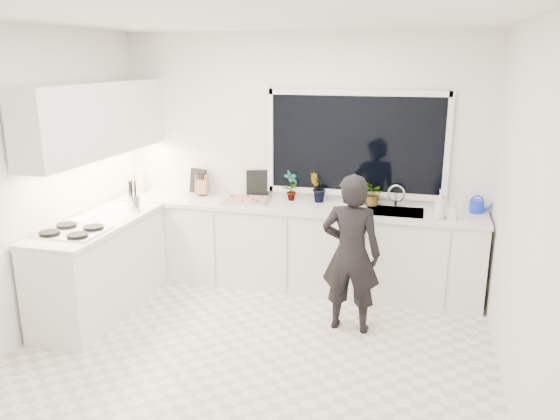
# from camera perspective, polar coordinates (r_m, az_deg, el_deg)

# --- Properties ---
(floor) EXTENTS (4.00, 3.50, 0.02)m
(floor) POSITION_cam_1_polar(r_m,az_deg,el_deg) (4.85, -2.72, -14.46)
(floor) COLOR beige
(floor) RESTS_ON ground
(wall_back) EXTENTS (4.00, 0.02, 2.70)m
(wall_back) POSITION_cam_1_polar(r_m,az_deg,el_deg) (6.00, 2.18, 5.29)
(wall_back) COLOR white
(wall_back) RESTS_ON ground
(wall_left) EXTENTS (0.02, 3.50, 2.70)m
(wall_left) POSITION_cam_1_polar(r_m,az_deg,el_deg) (5.30, -24.17, 2.55)
(wall_left) COLOR white
(wall_left) RESTS_ON ground
(wall_right) EXTENTS (0.02, 3.50, 2.70)m
(wall_right) POSITION_cam_1_polar(r_m,az_deg,el_deg) (4.20, 24.15, -0.55)
(wall_right) COLOR white
(wall_right) RESTS_ON ground
(ceiling) EXTENTS (4.00, 3.50, 0.02)m
(ceiling) POSITION_cam_1_polar(r_m,az_deg,el_deg) (4.22, -3.22, 19.51)
(ceiling) COLOR white
(ceiling) RESTS_ON wall_back
(window) EXTENTS (1.80, 0.02, 1.00)m
(window) POSITION_cam_1_polar(r_m,az_deg,el_deg) (5.83, 7.92, 6.85)
(window) COLOR black
(window) RESTS_ON wall_back
(base_cabinets_back) EXTENTS (3.92, 0.58, 0.88)m
(base_cabinets_back) POSITION_cam_1_polar(r_m,az_deg,el_deg) (5.94, 1.43, -3.90)
(base_cabinets_back) COLOR white
(base_cabinets_back) RESTS_ON floor
(base_cabinets_left) EXTENTS (0.58, 1.60, 0.88)m
(base_cabinets_left) POSITION_cam_1_polar(r_m,az_deg,el_deg) (5.62, -18.21, -5.86)
(base_cabinets_left) COLOR white
(base_cabinets_left) RESTS_ON floor
(countertop_back) EXTENTS (3.94, 0.62, 0.04)m
(countertop_back) POSITION_cam_1_polar(r_m,az_deg,el_deg) (5.79, 1.44, 0.36)
(countertop_back) COLOR silver
(countertop_back) RESTS_ON base_cabinets_back
(countertop_left) EXTENTS (0.62, 1.60, 0.04)m
(countertop_left) POSITION_cam_1_polar(r_m,az_deg,el_deg) (5.48, -18.62, -1.37)
(countertop_left) COLOR silver
(countertop_left) RESTS_ON base_cabinets_left
(upper_cabinets) EXTENTS (0.34, 2.10, 0.70)m
(upper_cabinets) POSITION_cam_1_polar(r_m,az_deg,el_deg) (5.65, -18.54, 9.00)
(upper_cabinets) COLOR white
(upper_cabinets) RESTS_ON wall_left
(sink) EXTENTS (0.58, 0.42, 0.14)m
(sink) POSITION_cam_1_polar(r_m,az_deg,el_deg) (5.67, 11.83, -0.62)
(sink) COLOR silver
(sink) RESTS_ON countertop_back
(faucet) EXTENTS (0.03, 0.03, 0.22)m
(faucet) POSITION_cam_1_polar(r_m,az_deg,el_deg) (5.82, 12.03, 1.42)
(faucet) COLOR silver
(faucet) RESTS_ON countertop_back
(stovetop) EXTENTS (0.56, 0.48, 0.03)m
(stovetop) POSITION_cam_1_polar(r_m,az_deg,el_deg) (5.21, -20.92, -2.05)
(stovetop) COLOR black
(stovetop) RESTS_ON countertop_left
(person) EXTENTS (0.55, 0.37, 1.46)m
(person) POSITION_cam_1_polar(r_m,az_deg,el_deg) (4.93, 7.42, -4.55)
(person) COLOR black
(person) RESTS_ON floor
(pizza_tray) EXTENTS (0.53, 0.41, 0.03)m
(pizza_tray) POSITION_cam_1_polar(r_m,az_deg,el_deg) (5.91, -3.55, 0.98)
(pizza_tray) COLOR silver
(pizza_tray) RESTS_ON countertop_back
(pizza) EXTENTS (0.48, 0.37, 0.01)m
(pizza) POSITION_cam_1_polar(r_m,az_deg,el_deg) (5.90, -3.55, 1.14)
(pizza) COLOR red
(pizza) RESTS_ON pizza_tray
(watering_can) EXTENTS (0.14, 0.14, 0.13)m
(watering_can) POSITION_cam_1_polar(r_m,az_deg,el_deg) (5.82, 19.87, 0.35)
(watering_can) COLOR #1630D3
(watering_can) RESTS_ON countertop_back
(paper_towel_roll) EXTENTS (0.13, 0.13, 0.26)m
(paper_towel_roll) POSITION_cam_1_polar(r_m,az_deg,el_deg) (6.52, -14.35, 2.96)
(paper_towel_roll) COLOR silver
(paper_towel_roll) RESTS_ON countertop_back
(knife_block) EXTENTS (0.14, 0.12, 0.22)m
(knife_block) POSITION_cam_1_polar(r_m,az_deg,el_deg) (6.24, -8.19, 2.54)
(knife_block) COLOR olive
(knife_block) RESTS_ON countertop_back
(utensil_crock) EXTENTS (0.17, 0.17, 0.16)m
(utensil_crock) POSITION_cam_1_polar(r_m,az_deg,el_deg) (5.74, -15.05, 0.72)
(utensil_crock) COLOR #A8A9AD
(utensil_crock) RESTS_ON countertop_left
(picture_frame_large) EXTENTS (0.22, 0.08, 0.28)m
(picture_frame_large) POSITION_cam_1_polar(r_m,az_deg,el_deg) (6.36, -8.58, 3.05)
(picture_frame_large) COLOR black
(picture_frame_large) RESTS_ON countertop_back
(picture_frame_small) EXTENTS (0.25, 0.09, 0.30)m
(picture_frame_small) POSITION_cam_1_polar(r_m,az_deg,el_deg) (6.11, -2.36, 2.80)
(picture_frame_small) COLOR black
(picture_frame_small) RESTS_ON countertop_back
(herb_plants) EXTENTS (1.14, 0.31, 0.33)m
(herb_plants) POSITION_cam_1_polar(r_m,az_deg,el_deg) (5.83, 6.52, 2.09)
(herb_plants) COLOR #26662D
(herb_plants) RESTS_ON countertop_back
(soap_bottles) EXTENTS (0.23, 0.12, 0.28)m
(soap_bottles) POSITION_cam_1_polar(r_m,az_deg,el_deg) (5.48, 16.69, 0.40)
(soap_bottles) COLOR #D8BF66
(soap_bottles) RESTS_ON countertop_back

